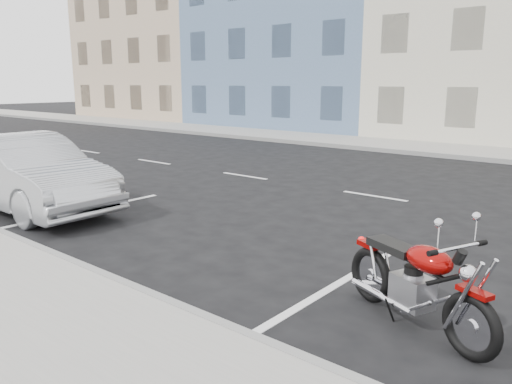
# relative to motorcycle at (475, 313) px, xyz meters

# --- Properties ---
(ground) EXTENTS (120.00, 120.00, 0.00)m
(ground) POSITION_rel_motorcycle_xyz_m (-1.91, 5.83, -0.49)
(ground) COLOR black
(ground) RESTS_ON ground
(sidewalk_far) EXTENTS (80.00, 3.40, 0.15)m
(sidewalk_far) POSITION_rel_motorcycle_xyz_m (-6.91, 14.53, -0.41)
(sidewalk_far) COLOR gray
(sidewalk_far) RESTS_ON ground
(curb_near) EXTENTS (80.00, 0.12, 0.16)m
(curb_near) POSITION_rel_motorcycle_xyz_m (-6.91, -1.17, -0.41)
(curb_near) COLOR gray
(curb_near) RESTS_ON ground
(curb_far) EXTENTS (80.00, 0.12, 0.16)m
(curb_far) POSITION_rel_motorcycle_xyz_m (-6.91, 12.83, -0.41)
(curb_far) COLOR gray
(curb_far) RESTS_ON ground
(bldg_far_west) EXTENTS (12.00, 12.00, 12.00)m
(bldg_far_west) POSITION_rel_motorcycle_xyz_m (-27.91, 22.13, 5.51)
(bldg_far_west) COLOR tan
(bldg_far_west) RESTS_ON ground
(bldg_blue) EXTENTS (12.00, 12.00, 13.00)m
(bldg_blue) POSITION_rel_motorcycle_xyz_m (-15.91, 22.13, 6.01)
(bldg_blue) COLOR slate
(bldg_blue) RESTS_ON ground
(motorcycle) EXTENTS (1.99, 1.03, 1.07)m
(motorcycle) POSITION_rel_motorcycle_xyz_m (0.00, 0.00, 0.00)
(motorcycle) COLOR black
(motorcycle) RESTS_ON ground
(sedan_silver) EXTENTS (4.69, 1.65, 1.54)m
(sedan_silver) POSITION_rel_motorcycle_xyz_m (-8.87, 0.12, 0.29)
(sedan_silver) COLOR #A6A9AD
(sedan_silver) RESTS_ON ground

